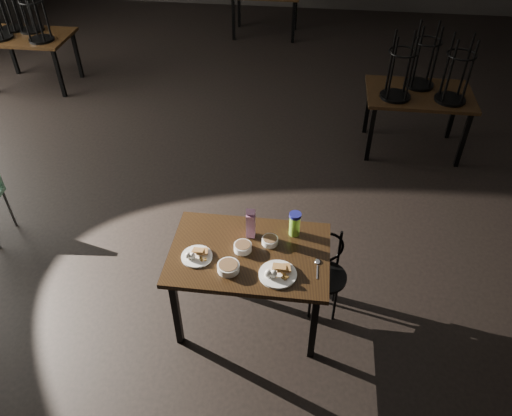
# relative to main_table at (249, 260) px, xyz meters

# --- Properties ---
(main_table) EXTENTS (1.20, 0.80, 0.75)m
(main_table) POSITION_rel_main_table_xyz_m (0.00, 0.00, 0.00)
(main_table) COLOR black
(main_table) RESTS_ON ground
(plate_left) EXTENTS (0.23, 0.23, 0.08)m
(plate_left) POSITION_rel_main_table_xyz_m (-0.38, -0.10, 0.10)
(plate_left) COLOR white
(plate_left) RESTS_ON main_table
(plate_right) EXTENTS (0.27, 0.27, 0.09)m
(plate_right) POSITION_rel_main_table_xyz_m (0.23, -0.20, 0.10)
(plate_right) COLOR white
(plate_right) RESTS_ON main_table
(bowl_near) EXTENTS (0.14, 0.14, 0.05)m
(bowl_near) POSITION_rel_main_table_xyz_m (-0.05, 0.02, 0.11)
(bowl_near) COLOR white
(bowl_near) RESTS_ON main_table
(bowl_far) EXTENTS (0.12, 0.12, 0.05)m
(bowl_far) POSITION_rel_main_table_xyz_m (0.14, 0.12, 0.11)
(bowl_far) COLOR white
(bowl_far) RESTS_ON main_table
(bowl_big) EXTENTS (0.16, 0.16, 0.06)m
(bowl_big) POSITION_rel_main_table_xyz_m (-0.13, -0.20, 0.11)
(bowl_big) COLOR white
(bowl_big) RESTS_ON main_table
(juice_carton) EXTENTS (0.07, 0.07, 0.27)m
(juice_carton) POSITION_rel_main_table_xyz_m (-0.01, 0.19, 0.20)
(juice_carton) COLOR #83175F
(juice_carton) RESTS_ON main_table
(water_bottle) EXTENTS (0.12, 0.12, 0.20)m
(water_bottle) POSITION_rel_main_table_xyz_m (0.32, 0.24, 0.18)
(water_bottle) COLOR #98E744
(water_bottle) RESTS_ON main_table
(spoon) EXTENTS (0.04, 0.20, 0.01)m
(spoon) POSITION_rel_main_table_xyz_m (0.51, -0.05, 0.08)
(spoon) COLOR silver
(spoon) RESTS_ON main_table
(bentwood_chair) EXTENTS (0.38, 0.37, 0.75)m
(bentwood_chair) POSITION_rel_main_table_xyz_m (0.58, 0.21, -0.23)
(bentwood_chair) COLOR black
(bentwood_chair) RESTS_ON ground
(bg_table_left) EXTENTS (1.20, 0.80, 1.48)m
(bg_table_left) POSITION_rel_main_table_xyz_m (-3.73, 3.89, 0.13)
(bg_table_left) COLOR black
(bg_table_left) RESTS_ON ground
(bg_table_right) EXTENTS (1.20, 0.80, 1.48)m
(bg_table_right) POSITION_rel_main_table_xyz_m (1.59, 2.78, 0.11)
(bg_table_right) COLOR black
(bg_table_right) RESTS_ON ground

